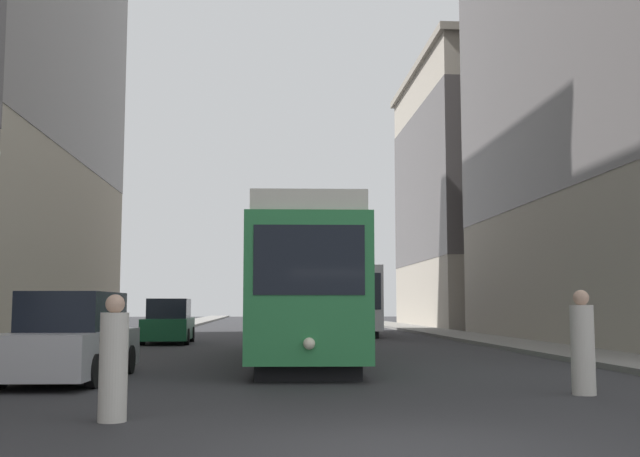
{
  "coord_description": "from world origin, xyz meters",
  "views": [
    {
      "loc": [
        -1.41,
        -8.1,
        1.54
      ],
      "look_at": [
        -0.11,
        10.91,
        3.47
      ],
      "focal_mm": 42.71,
      "sensor_mm": 36.0,
      "label": 1
    }
  ],
  "objects_px": {
    "streetcar": "(305,286)",
    "transit_bus": "(348,298)",
    "parked_car_left_mid": "(169,323)",
    "parked_car_left_near": "(72,339)",
    "pedestrian_crossing_near": "(583,346)",
    "pedestrian_crossing_far": "(114,362)"
  },
  "relations": [
    {
      "from": "transit_bus",
      "to": "parked_car_left_near",
      "type": "distance_m",
      "value": 25.99
    },
    {
      "from": "transit_bus",
      "to": "streetcar",
      "type": "bearing_deg",
      "value": -97.74
    },
    {
      "from": "parked_car_left_mid",
      "to": "transit_bus",
      "type": "bearing_deg",
      "value": 45.82
    },
    {
      "from": "streetcar",
      "to": "parked_car_left_mid",
      "type": "xyz_separation_m",
      "value": [
        -5.1,
        9.85,
        -1.26
      ]
    },
    {
      "from": "pedestrian_crossing_near",
      "to": "pedestrian_crossing_far",
      "type": "relative_size",
      "value": 1.07
    },
    {
      "from": "transit_bus",
      "to": "pedestrian_crossing_near",
      "type": "xyz_separation_m",
      "value": [
        1.16,
        -27.81,
        -1.1
      ]
    },
    {
      "from": "transit_bus",
      "to": "parked_car_left_near",
      "type": "xyz_separation_m",
      "value": [
        -8.35,
        -24.59,
        -1.1
      ]
    },
    {
      "from": "streetcar",
      "to": "parked_car_left_near",
      "type": "distance_m",
      "value": 7.75
    },
    {
      "from": "parked_car_left_mid",
      "to": "pedestrian_crossing_near",
      "type": "height_order",
      "value": "parked_car_left_mid"
    },
    {
      "from": "streetcar",
      "to": "pedestrian_crossing_near",
      "type": "height_order",
      "value": "streetcar"
    },
    {
      "from": "parked_car_left_mid",
      "to": "parked_car_left_near",
      "type": "bearing_deg",
      "value": -91.44
    },
    {
      "from": "streetcar",
      "to": "transit_bus",
      "type": "bearing_deg",
      "value": 82.26
    },
    {
      "from": "streetcar",
      "to": "parked_car_left_mid",
      "type": "bearing_deg",
      "value": 119.4
    },
    {
      "from": "pedestrian_crossing_far",
      "to": "transit_bus",
      "type": "bearing_deg",
      "value": 115.53
    },
    {
      "from": "transit_bus",
      "to": "parked_car_left_mid",
      "type": "relative_size",
      "value": 2.52
    },
    {
      "from": "transit_bus",
      "to": "parked_car_left_mid",
      "type": "bearing_deg",
      "value": -130.72
    },
    {
      "from": "parked_car_left_near",
      "to": "parked_car_left_mid",
      "type": "relative_size",
      "value": 1.12
    },
    {
      "from": "transit_bus",
      "to": "pedestrian_crossing_far",
      "type": "relative_size",
      "value": 6.67
    },
    {
      "from": "pedestrian_crossing_near",
      "to": "pedestrian_crossing_far",
      "type": "bearing_deg",
      "value": 126.67
    },
    {
      "from": "streetcar",
      "to": "pedestrian_crossing_far",
      "type": "bearing_deg",
      "value": -103.19
    },
    {
      "from": "transit_bus",
      "to": "parked_car_left_near",
      "type": "height_order",
      "value": "transit_bus"
    },
    {
      "from": "parked_car_left_near",
      "to": "pedestrian_crossing_near",
      "type": "xyz_separation_m",
      "value": [
        9.51,
        -3.23,
        -0.0
      ]
    }
  ]
}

